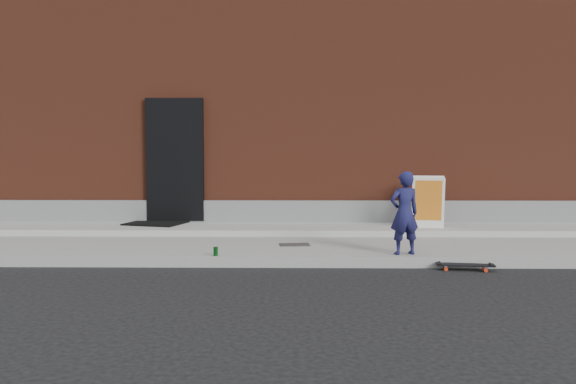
{
  "coord_description": "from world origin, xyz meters",
  "views": [
    {
      "loc": [
        -0.37,
        -7.34,
        1.51
      ],
      "look_at": [
        -0.49,
        0.8,
        0.95
      ],
      "focal_mm": 35.0,
      "sensor_mm": 36.0,
      "label": 1
    }
  ],
  "objects_px": {
    "pizza_sign": "(428,202)",
    "soda_can": "(216,251)",
    "skateboard": "(465,265)",
    "child": "(404,213)"
  },
  "relations": [
    {
      "from": "skateboard",
      "to": "pizza_sign",
      "type": "relative_size",
      "value": 0.83
    },
    {
      "from": "child",
      "to": "soda_can",
      "type": "relative_size",
      "value": 9.49
    },
    {
      "from": "child",
      "to": "skateboard",
      "type": "height_order",
      "value": "child"
    },
    {
      "from": "skateboard",
      "to": "pizza_sign",
      "type": "xyz_separation_m",
      "value": [
        0.07,
        2.39,
        0.63
      ]
    },
    {
      "from": "child",
      "to": "pizza_sign",
      "type": "bearing_deg",
      "value": -125.21
    },
    {
      "from": "pizza_sign",
      "to": "soda_can",
      "type": "distance_m",
      "value": 4.04
    },
    {
      "from": "pizza_sign",
      "to": "child",
      "type": "bearing_deg",
      "value": -111.19
    },
    {
      "from": "skateboard",
      "to": "child",
      "type": "bearing_deg",
      "value": 156.41
    },
    {
      "from": "skateboard",
      "to": "soda_can",
      "type": "distance_m",
      "value": 3.27
    },
    {
      "from": "skateboard",
      "to": "soda_can",
      "type": "bearing_deg",
      "value": 177.02
    }
  ]
}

